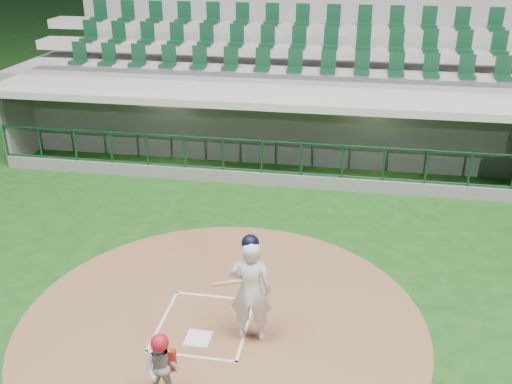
% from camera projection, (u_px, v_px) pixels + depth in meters
% --- Properties ---
extents(ground, '(120.00, 120.00, 0.00)m').
position_uv_depth(ground, '(208.00, 315.00, 10.28)').
color(ground, '#154012').
rests_on(ground, ground).
extents(dirt_circle, '(7.20, 7.20, 0.01)m').
position_uv_depth(dirt_circle, '(222.00, 323.00, 10.05)').
color(dirt_circle, brown).
rests_on(dirt_circle, ground).
extents(home_plate, '(0.43, 0.43, 0.02)m').
position_uv_depth(home_plate, '(198.00, 338.00, 9.64)').
color(home_plate, white).
rests_on(home_plate, dirt_circle).
extents(batter_box_chalk, '(1.55, 1.80, 0.01)m').
position_uv_depth(batter_box_chalk, '(204.00, 324.00, 10.00)').
color(batter_box_chalk, white).
rests_on(batter_box_chalk, ground).
extents(dugout_structure, '(16.40, 3.70, 3.00)m').
position_uv_depth(dugout_structure, '(277.00, 130.00, 16.90)').
color(dugout_structure, gray).
rests_on(dugout_structure, ground).
extents(seating_deck, '(17.00, 6.72, 5.15)m').
position_uv_depth(seating_deck, '(285.00, 89.00, 19.47)').
color(seating_deck, gray).
rests_on(seating_deck, ground).
extents(batter, '(0.89, 0.88, 1.97)m').
position_uv_depth(batter, '(250.00, 289.00, 9.28)').
color(batter, silver).
rests_on(batter, dirt_circle).
extents(catcher, '(0.53, 0.42, 1.15)m').
position_uv_depth(catcher, '(162.00, 368.00, 8.18)').
color(catcher, '#95949A').
rests_on(catcher, dirt_circle).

